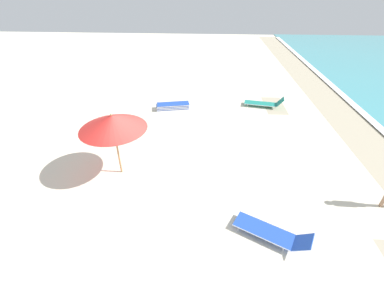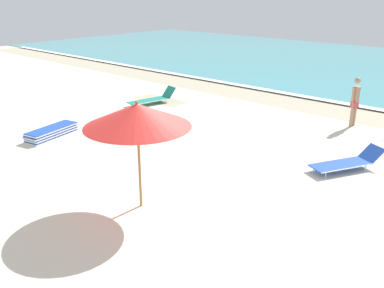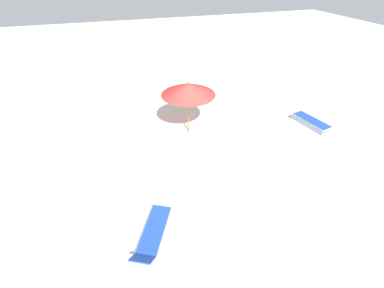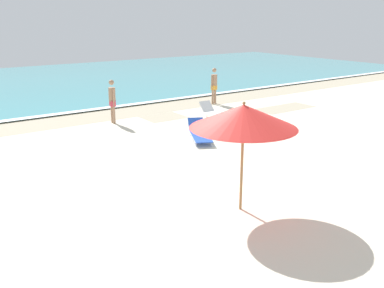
% 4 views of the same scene
% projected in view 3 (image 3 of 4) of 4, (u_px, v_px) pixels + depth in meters
% --- Properties ---
extents(ground_plane, '(60.00, 60.00, 0.16)m').
position_uv_depth(ground_plane, '(196.00, 149.00, 11.08)').
color(ground_plane, beige).
extents(beach_umbrella, '(2.33, 2.33, 2.47)m').
position_uv_depth(beach_umbrella, '(188.00, 89.00, 10.81)').
color(beach_umbrella, '#9E7547').
rests_on(beach_umbrella, ground_plane).
extents(lounger_stack, '(0.99, 1.96, 0.32)m').
position_uv_depth(lounger_stack, '(310.00, 122.00, 12.43)').
color(lounger_stack, blue).
rests_on(lounger_stack, ground_plane).
extents(sun_lounger_near_water_left, '(1.50, 2.15, 0.55)m').
position_uv_depth(sun_lounger_near_water_left, '(152.00, 235.00, 7.31)').
color(sun_lounger_near_water_left, blue).
rests_on(sun_lounger_near_water_left, ground_plane).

